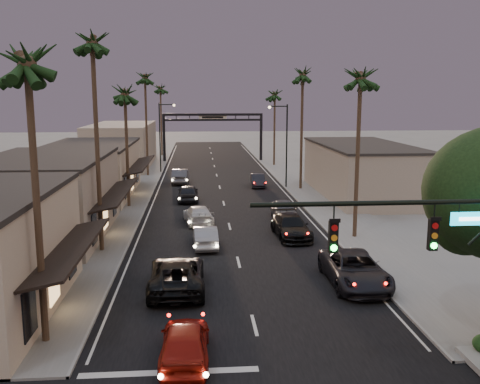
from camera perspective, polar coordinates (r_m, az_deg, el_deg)
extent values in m
plane|color=slate|center=(52.77, -1.91, -0.58)|extent=(200.00, 200.00, 0.00)
cube|color=black|center=(57.69, -2.14, 0.35)|extent=(14.00, 120.00, 0.02)
cube|color=slate|center=(64.93, -10.82, 1.33)|extent=(5.00, 92.00, 0.12)
cube|color=slate|center=(65.62, 5.91, 1.55)|extent=(5.00, 92.00, 0.12)
cube|color=gray|center=(39.90, -19.94, -0.69)|extent=(8.00, 14.00, 5.50)
cube|color=#BBA68E|center=(55.32, -15.61, 2.17)|extent=(8.00, 16.00, 5.00)
cube|color=gray|center=(77.83, -12.44, 4.90)|extent=(8.00, 20.00, 6.00)
cube|color=gray|center=(54.81, 12.87, 2.22)|extent=(8.00, 18.00, 5.00)
cylinder|color=black|center=(17.12, 15.21, -1.14)|extent=(8.40, 0.16, 0.16)
cube|color=black|center=(16.89, 9.91, -4.74)|extent=(0.28, 0.22, 1.00)
cube|color=black|center=(17.95, 19.88, -4.31)|extent=(0.28, 0.22, 1.00)
cube|color=#0C97BC|center=(18.51, 24.22, -2.59)|extent=(1.90, 0.08, 0.42)
sphere|color=black|center=(23.04, 22.89, -2.79)|extent=(2.80, 2.80, 2.80)
cube|color=black|center=(82.19, -8.10, 5.65)|extent=(0.40, 0.40, 7.00)
cube|color=black|center=(82.62, 2.25, 5.77)|extent=(0.40, 0.40, 7.00)
cube|color=black|center=(81.87, -2.93, 8.25)|extent=(15.20, 0.35, 0.35)
cube|color=black|center=(81.90, -2.93, 7.69)|extent=(15.20, 0.30, 0.30)
cube|color=beige|center=(81.87, -2.93, 7.97)|extent=(4.20, 0.12, 1.00)
cylinder|color=black|center=(57.84, 5.00, 4.84)|extent=(0.16, 0.16, 9.00)
cylinder|color=black|center=(57.44, 4.07, 9.11)|extent=(2.00, 0.12, 0.12)
sphere|color=#FFD899|center=(57.32, 3.17, 9.02)|extent=(0.30, 0.30, 0.30)
cylinder|color=black|center=(70.16, -8.54, 5.70)|extent=(0.16, 0.16, 9.00)
cylinder|color=black|center=(69.90, -7.80, 9.23)|extent=(2.00, 0.12, 0.12)
sphere|color=#FFD899|center=(69.86, -7.06, 9.17)|extent=(0.30, 0.30, 0.30)
cylinder|color=#38281C|center=(22.14, -20.83, -1.84)|extent=(0.28, 0.28, 11.00)
sphere|color=black|center=(21.78, -21.87, 14.07)|extent=(3.20, 3.20, 3.20)
cylinder|color=#38281C|center=(34.53, -14.98, 4.27)|extent=(0.28, 0.28, 13.00)
sphere|color=black|center=(34.56, -15.54, 16.05)|extent=(3.20, 3.20, 3.20)
cylinder|color=#38281C|center=(48.44, -11.96, 4.22)|extent=(0.28, 0.28, 10.00)
sphere|color=black|center=(48.20, -12.21, 10.85)|extent=(3.20, 3.20, 3.20)
cylinder|color=#38281C|center=(67.19, -9.94, 6.75)|extent=(0.28, 0.28, 12.00)
sphere|color=black|center=(67.14, -10.12, 12.38)|extent=(3.20, 3.20, 3.20)
cylinder|color=#38281C|center=(37.69, 12.41, 3.31)|extent=(0.28, 0.28, 11.00)
sphere|color=black|center=(37.47, 12.77, 12.61)|extent=(3.20, 3.20, 3.20)
cylinder|color=#38281C|center=(56.99, 6.58, 6.24)|extent=(0.28, 0.28, 12.00)
sphere|color=black|center=(56.93, 6.72, 12.88)|extent=(3.20, 3.20, 3.20)
cylinder|color=#38281C|center=(76.73, 3.69, 6.54)|extent=(0.28, 0.28, 10.00)
sphere|color=black|center=(76.58, 3.74, 10.73)|extent=(3.20, 3.20, 3.20)
cylinder|color=#38281C|center=(90.09, -8.40, 7.31)|extent=(0.28, 0.28, 11.00)
sphere|color=black|center=(90.00, -8.50, 11.19)|extent=(3.20, 3.20, 3.20)
imported|color=maroon|center=(20.88, -5.91, -15.65)|extent=(1.92, 4.58, 1.55)
imported|color=black|center=(27.94, -6.74, -8.72)|extent=(2.82, 6.03, 1.67)
imported|color=gray|center=(35.52, -3.73, -4.75)|extent=(1.68, 4.38, 1.42)
imported|color=silver|center=(41.91, -4.47, -2.44)|extent=(2.63, 5.15, 1.43)
imported|color=black|center=(50.95, -5.56, -0.10)|extent=(1.90, 4.69, 1.60)
imported|color=#444448|center=(61.60, -6.40, 1.69)|extent=(1.86, 5.04, 1.65)
imported|color=black|center=(29.13, 12.14, -8.07)|extent=(2.81, 6.09, 1.69)
imported|color=black|center=(37.93, 5.45, -3.69)|extent=(2.49, 5.55, 1.58)
imported|color=#4B4B50|center=(43.28, 4.72, -1.94)|extent=(1.92, 4.63, 1.57)
imported|color=black|center=(58.88, 1.90, 1.23)|extent=(1.65, 4.24, 1.38)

